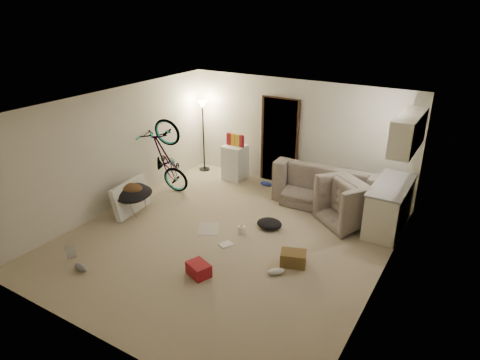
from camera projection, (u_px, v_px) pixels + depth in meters
The scene contains 37 objects.
floor at pixel (227, 239), 7.97m from camera, with size 5.50×6.00×0.02m, color tan.
ceiling at pixel (225, 106), 6.98m from camera, with size 5.50×6.00×0.02m, color white.
wall_back at pixel (297, 134), 9.84m from camera, with size 5.50×0.02×2.50m, color silver.
wall_front at pixel (89, 260), 5.10m from camera, with size 5.50×0.02×2.50m, color silver.
wall_left at pixel (113, 150), 8.79m from camera, with size 0.02×6.00×2.50m, color silver.
wall_right at pixel (387, 215), 6.16m from camera, with size 0.02×6.00×2.50m, color silver.
doorway at pixel (280, 141), 10.09m from camera, with size 0.85×0.10×2.04m, color black.
door_trim at pixel (280, 142), 10.07m from camera, with size 0.97×0.04×2.10m, color #342012.
floor_lamp at pixel (203, 121), 10.68m from camera, with size 0.28×0.28×1.81m.
kitchen_counter at pixel (389, 207), 8.21m from camera, with size 0.60×1.50×0.88m, color silver.
counter_top at pixel (392, 185), 8.03m from camera, with size 0.64×1.54×0.04m, color gray.
kitchen_uppers at pixel (408, 132), 7.55m from camera, with size 0.38×1.40×0.65m, color silver.
sofa at pixel (329, 188), 9.26m from camera, with size 2.29×0.89×0.67m, color #363D37.
armchair at pixel (356, 206), 8.46m from camera, with size 1.05×0.92×0.69m, color #363D37.
bicycle at pixel (167, 173), 9.71m from camera, with size 0.63×1.82×0.96m, color black.
book_asset at pixel (66, 258), 7.35m from camera, with size 0.17×0.24×0.02m, color maroon.
mini_fridge at pixel (235, 162), 10.47m from camera, with size 0.51×0.51×0.86m, color white.
snack_box_0 at pixel (229, 139), 10.33m from camera, with size 0.10×0.07×0.30m, color maroon.
snack_box_1 at pixel (233, 140), 10.27m from camera, with size 0.10×0.07×0.30m, color orange.
snack_box_2 at pixel (237, 141), 10.21m from camera, with size 0.10×0.07×0.30m, color gold.
snack_box_3 at pixel (242, 141), 10.15m from camera, with size 0.10×0.07×0.30m, color maroon.
saucer_chair at pixel (131, 196), 8.82m from camera, with size 0.86×0.86×0.61m.
hoodie at pixel (131, 189), 8.70m from camera, with size 0.48×0.40×0.22m, color #482C18.
sofa_drape at pixel (289, 171), 9.63m from camera, with size 0.56×0.46×0.28m, color black.
tv_box at pixel (131, 197), 8.85m from camera, with size 0.12×1.01×0.67m, color silver.
drink_case_a at pixel (293, 258), 7.15m from camera, with size 0.42×0.30×0.24m, color brown.
drink_case_b at pixel (199, 269), 6.88m from camera, with size 0.38×0.28×0.22m, color maroon.
juicer at pixel (242, 229), 8.13m from camera, with size 0.14×0.14×0.20m.
newspaper at pixel (208, 229), 8.31m from camera, with size 0.38×0.50×0.01m, color #B7B1A9.
book_blue at pixel (269, 225), 8.44m from camera, with size 0.22×0.30×0.03m, color #3043AE.
book_white at pixel (226, 244), 7.76m from camera, with size 0.18×0.23×0.02m, color silver.
shoe_0 at pixel (266, 184), 10.20m from camera, with size 0.30×0.12×0.11m, color #3043AE.
shoe_1 at pixel (302, 194), 9.69m from camera, with size 0.26×0.11×0.10m, color slate.
shoe_3 at pixel (81, 267), 7.02m from camera, with size 0.30×0.12×0.11m, color slate.
shoe_4 at pixel (276, 271), 6.92m from camera, with size 0.30×0.12×0.11m, color white.
clothes_lump_a at pixel (269, 224), 8.33m from camera, with size 0.50×0.43×0.16m, color black.
clothes_lump_b at pixel (308, 193), 9.68m from camera, with size 0.49×0.43×0.15m, color black.
Camera 1 is at (3.78, -5.78, 4.12)m, focal length 32.00 mm.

